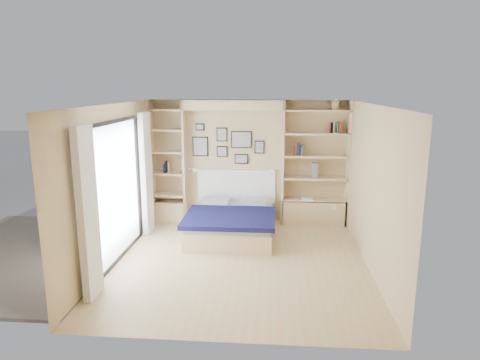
{
  "coord_description": "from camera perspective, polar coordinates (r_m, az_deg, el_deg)",
  "views": [
    {
      "loc": [
        0.51,
        -6.44,
        2.76
      ],
      "look_at": [
        -0.07,
        0.9,
        1.15
      ],
      "focal_mm": 32.0,
      "sensor_mm": 36.0,
      "label": 1
    }
  ],
  "objects": [
    {
      "name": "ground",
      "position": [
        7.03,
        0.02,
        -10.76
      ],
      "size": [
        4.5,
        4.5,
        0.0
      ],
      "primitive_type": "plane",
      "color": "tan",
      "rests_on": "ground"
    },
    {
      "name": "deck",
      "position": [
        8.13,
        -26.53,
        -8.86
      ],
      "size": [
        3.2,
        4.0,
        0.05
      ],
      "primitive_type": "cube",
      "color": "#67584C",
      "rests_on": "ground"
    },
    {
      "name": "room_shell",
      "position": [
        8.19,
        -1.83,
        0.5
      ],
      "size": [
        4.5,
        4.5,
        4.5
      ],
      "color": "tan",
      "rests_on": "ground"
    },
    {
      "name": "shelf_decor",
      "position": [
        8.6,
        8.39,
        5.07
      ],
      "size": [
        3.55,
        0.23,
        2.03
      ],
      "color": "#A51E1E",
      "rests_on": "ground"
    },
    {
      "name": "reading_lamps",
      "position": [
        8.64,
        -0.92,
        1.3
      ],
      "size": [
        1.92,
        0.12,
        0.15
      ],
      "color": "silver",
      "rests_on": "ground"
    },
    {
      "name": "deck_chair",
      "position": [
        8.17,
        -22.41,
        -5.88
      ],
      "size": [
        0.66,
        0.81,
        0.71
      ],
      "rotation": [
        0.0,
        0.0,
        0.39
      ],
      "color": "tan",
      "rests_on": "ground"
    },
    {
      "name": "bed",
      "position": [
        8.09,
        -1.11,
        -5.6
      ],
      "size": [
        1.62,
        2.03,
        1.07
      ],
      "color": "#DCBB8A",
      "rests_on": "ground"
    },
    {
      "name": "photo_gallery",
      "position": [
        8.8,
        -1.78,
        4.81
      ],
      "size": [
        1.48,
        0.02,
        0.82
      ],
      "color": "black",
      "rests_on": "ground"
    }
  ]
}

